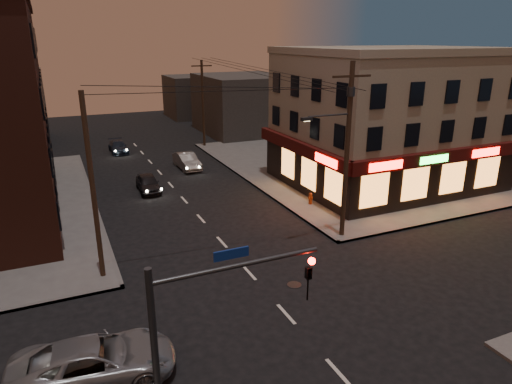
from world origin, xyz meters
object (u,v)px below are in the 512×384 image
sedan_mid (187,161)px  sedan_near (148,183)px  suv_cross (94,362)px  sedan_far (118,147)px  fire_hydrant (310,198)px

sedan_mid → sedan_near: bearing=-134.0°
sedan_near → suv_cross: bearing=-104.5°
sedan_near → sedan_mid: (4.55, 5.06, 0.06)m
sedan_mid → sedan_far: bearing=116.1°
suv_cross → sedan_near: (5.92, 19.98, -0.11)m
sedan_far → fire_hydrant: bearing=-66.2°
sedan_mid → fire_hydrant: sedan_mid is taller
sedan_mid → fire_hydrant: 14.05m
sedan_mid → sedan_far: 10.12m
sedan_far → fire_hydrant: sedan_far is taller
sedan_mid → sedan_far: size_ratio=1.06×
sedan_near → sedan_far: size_ratio=0.94×
sedan_near → sedan_far: bearing=92.9°
sedan_far → fire_hydrant: (9.98, -21.97, 0.01)m
fire_hydrant → sedan_near: bearing=140.7°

